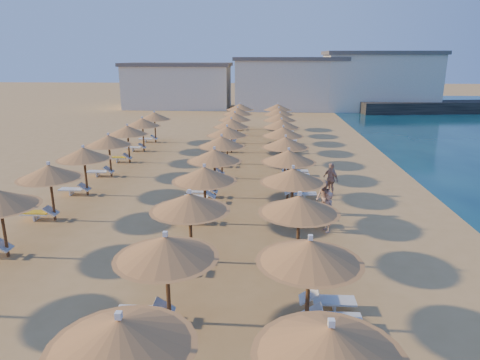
# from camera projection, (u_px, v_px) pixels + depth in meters

# --- Properties ---
(ground) EXTENTS (220.00, 220.00, 0.00)m
(ground) POSITION_uv_depth(u_px,v_px,m) (248.00, 235.00, 18.24)
(ground) COLOR tan
(ground) RESTS_ON ground
(jetty) EXTENTS (30.27, 8.10, 1.50)m
(jetty) POSITION_uv_depth(u_px,v_px,m) (467.00, 107.00, 58.52)
(jetty) COLOR black
(jetty) RESTS_ON ground
(hotel_blocks) EXTENTS (44.51, 9.50, 8.10)m
(hotel_blocks) POSITION_uv_depth(u_px,v_px,m) (288.00, 83.00, 61.49)
(hotel_blocks) COLOR silver
(hotel_blocks) RESTS_ON ground
(parasol_row_east) EXTENTS (2.92, 44.52, 2.81)m
(parasol_row_east) POSITION_uv_depth(u_px,v_px,m) (287.00, 149.00, 24.12)
(parasol_row_east) COLOR brown
(parasol_row_east) RESTS_ON ground
(parasol_row_west) EXTENTS (2.92, 44.52, 2.81)m
(parasol_row_west) POSITION_uv_depth(u_px,v_px,m) (218.00, 149.00, 24.34)
(parasol_row_west) COLOR brown
(parasol_row_west) RESTS_ON ground
(parasol_row_inland) EXTENTS (2.92, 29.40, 2.81)m
(parasol_row_inland) POSITION_uv_depth(u_px,v_px,m) (97.00, 147.00, 24.74)
(parasol_row_inland) COLOR brown
(parasol_row_inland) RESTS_ON ground
(loungers) EXTENTS (14.04, 42.15, 0.66)m
(loungers) POSITION_uv_depth(u_px,v_px,m) (221.00, 183.00, 24.64)
(loungers) COLOR white
(loungers) RESTS_ON ground
(beachgoer_c) EXTENTS (0.99, 1.11, 1.81)m
(beachgoer_c) POSITION_uv_depth(u_px,v_px,m) (330.00, 179.00, 23.37)
(beachgoer_c) COLOR tan
(beachgoer_c) RESTS_ON ground
(beachgoer_b) EXTENTS (0.91, 1.01, 1.70)m
(beachgoer_b) POSITION_uv_depth(u_px,v_px,m) (324.00, 198.00, 20.36)
(beachgoer_b) COLOR tan
(beachgoer_b) RESTS_ON ground
(beachgoer_a) EXTENTS (0.62, 0.76, 1.78)m
(beachgoer_a) POSITION_uv_depth(u_px,v_px,m) (327.00, 212.00, 18.42)
(beachgoer_a) COLOR tan
(beachgoer_a) RESTS_ON ground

